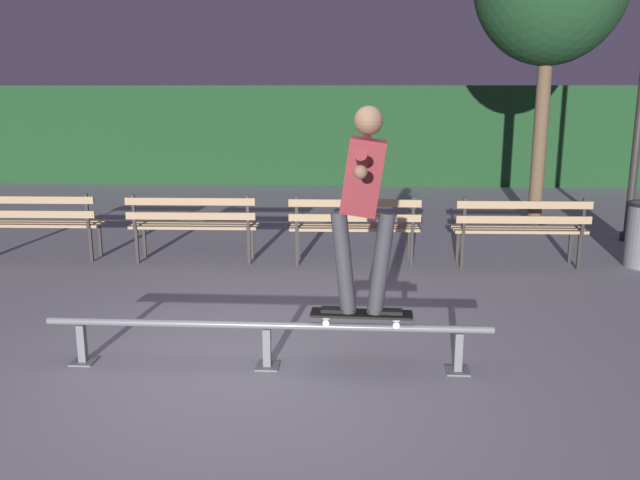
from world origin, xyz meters
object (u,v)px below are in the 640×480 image
at_px(skateboarder, 364,193).
at_px(park_bench_right_center, 354,223).
at_px(park_bench_left_center, 193,221).
at_px(skateboard, 361,314).
at_px(park_bench_leftmost, 36,219).
at_px(park_bench_rightmost, 520,224).
at_px(grind_rail, 267,333).

relative_size(skateboarder, park_bench_right_center, 0.97).
bearing_deg(park_bench_left_center, skateboarder, -56.46).
bearing_deg(skateboard, skateboarder, -1.97).
xyz_separation_m(park_bench_leftmost, park_bench_rightmost, (6.04, 0.00, 0.00)).
bearing_deg(park_bench_rightmost, park_bench_leftmost, 180.00).
xyz_separation_m(skateboarder, park_bench_leftmost, (-4.12, 3.17, -0.85)).
xyz_separation_m(skateboard, park_bench_leftmost, (-4.11, 3.17, 0.08)).
relative_size(skateboarder, park_bench_rightmost, 0.97).
relative_size(park_bench_left_center, park_bench_right_center, 1.00).
xyz_separation_m(grind_rail, park_bench_right_center, (0.65, 3.17, 0.25)).
bearing_deg(skateboarder, grind_rail, 179.99).
xyz_separation_m(skateboarder, park_bench_left_center, (-2.10, 3.17, -0.85)).
xyz_separation_m(skateboarder, park_bench_rightmost, (1.92, 3.17, -0.85)).
distance_m(skateboard, skateboarder, 0.94).
bearing_deg(park_bench_rightmost, grind_rail, -129.99).
relative_size(skateboard, park_bench_left_center, 0.49).
bearing_deg(skateboarder, park_bench_left_center, 123.54).
relative_size(skateboarder, park_bench_left_center, 0.97).
distance_m(skateboarder, park_bench_right_center, 3.29).
height_order(skateboard, park_bench_left_center, park_bench_left_center).
height_order(park_bench_right_center, park_bench_rightmost, same).
xyz_separation_m(skateboard, park_bench_rightmost, (1.93, 3.17, 0.08)).
distance_m(grind_rail, park_bench_right_center, 3.25).
bearing_deg(park_bench_leftmost, skateboard, -37.64).
bearing_deg(skateboarder, park_bench_right_center, 91.62).
xyz_separation_m(park_bench_leftmost, park_bench_left_center, (2.01, 0.00, 0.00)).
bearing_deg(park_bench_left_center, park_bench_rightmost, 0.00).
xyz_separation_m(park_bench_leftmost, park_bench_right_center, (4.03, 0.00, 0.00)).
relative_size(skateboard, skateboarder, 0.50).
distance_m(park_bench_right_center, park_bench_rightmost, 2.01).
distance_m(skateboard, park_bench_right_center, 3.17).
relative_size(park_bench_leftmost, park_bench_rightmost, 1.00).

